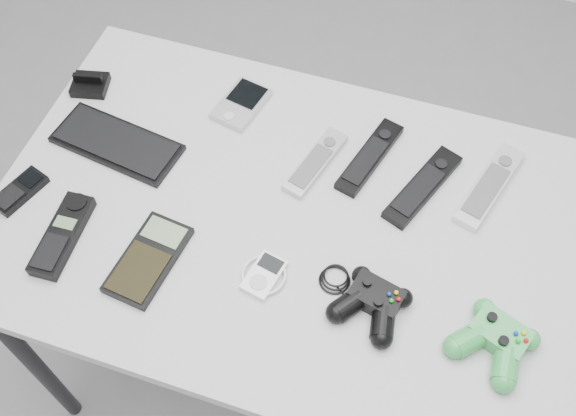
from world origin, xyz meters
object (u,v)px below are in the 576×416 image
(pda_keyboard, at_px, (117,143))
(remote_silver_b, at_px, (490,186))
(remote_black_a, at_px, (370,156))
(calculator, at_px, (148,259))
(controller_green, at_px, (496,339))
(cordless_handset, at_px, (62,235))
(mp3_player, at_px, (264,275))
(mobile_phone, at_px, (20,191))
(controller_black, at_px, (373,302))
(desk, at_px, (292,237))
(pda, at_px, (241,104))
(remote_silver_a, at_px, (316,162))
(remote_black_b, at_px, (423,186))

(pda_keyboard, relative_size, remote_silver_b, 1.21)
(remote_black_a, bearing_deg, pda_keyboard, -150.43)
(calculator, relative_size, controller_green, 1.27)
(cordless_handset, relative_size, mp3_player, 2.03)
(remote_silver_b, bearing_deg, cordless_handset, -136.74)
(mobile_phone, height_order, mp3_player, mobile_phone)
(calculator, distance_m, controller_green, 0.62)
(controller_black, bearing_deg, cordless_handset, -161.73)
(desk, distance_m, remote_black_a, 0.22)
(controller_green, bearing_deg, controller_black, -159.56)
(pda, bearing_deg, cordless_handset, -104.69)
(desk, bearing_deg, remote_black_a, 60.47)
(remote_black_a, relative_size, calculator, 1.12)
(remote_silver_b, relative_size, cordless_handset, 1.23)
(remote_black_a, bearing_deg, cordless_handset, -128.82)
(mobile_phone, distance_m, mp3_player, 0.51)
(mp3_player, relative_size, controller_black, 0.41)
(desk, height_order, remote_black_a, remote_black_a)
(pda, xyz_separation_m, controller_black, (0.38, -0.36, 0.01))
(remote_silver_a, distance_m, mobile_phone, 0.57)
(pda, bearing_deg, mp3_player, -52.32)
(pda, distance_m, remote_silver_a, 0.22)
(remote_black_b, distance_m, controller_green, 0.33)
(pda, distance_m, remote_black_b, 0.42)
(remote_black_a, xyz_separation_m, remote_silver_b, (0.24, 0.00, 0.00))
(remote_black_a, height_order, cordless_handset, cordless_handset)
(desk, bearing_deg, remote_black_b, 33.42)
(mobile_phone, bearing_deg, calculator, 7.55)
(remote_black_b, height_order, remote_silver_b, remote_silver_b)
(remote_silver_b, bearing_deg, remote_black_b, -144.40)
(remote_silver_b, xyz_separation_m, cordless_handset, (-0.73, -0.36, 0.00))
(pda, relative_size, mp3_player, 1.45)
(remote_black_a, relative_size, remote_black_b, 0.96)
(pda_keyboard, distance_m, controller_green, 0.81)
(desk, bearing_deg, cordless_handset, -155.82)
(remote_black_b, bearing_deg, remote_black_a, -176.55)
(remote_silver_a, xyz_separation_m, mobile_phone, (-0.52, -0.24, -0.00))
(remote_silver_a, distance_m, cordless_handset, 0.50)
(remote_silver_a, bearing_deg, cordless_handset, -126.81)
(remote_black_a, distance_m, remote_black_b, 0.12)
(remote_black_a, relative_size, mobile_phone, 1.85)
(pda, xyz_separation_m, mp3_player, (0.18, -0.36, -0.00))
(remote_black_b, xyz_separation_m, calculator, (-0.44, -0.31, -0.00))
(remote_silver_a, bearing_deg, pda, 168.41)
(remote_silver_b, bearing_deg, mobile_phone, -143.99)
(remote_black_a, bearing_deg, pda, -174.44)
(desk, xyz_separation_m, controller_green, (0.40, -0.13, 0.09))
(remote_black_b, bearing_deg, remote_silver_b, 40.02)
(pda_keyboard, bearing_deg, controller_green, -5.10)
(pda_keyboard, bearing_deg, desk, 0.15)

